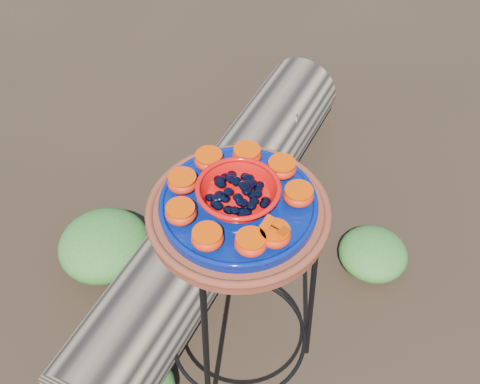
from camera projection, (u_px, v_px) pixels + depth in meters
ground at (239, 359)px, 1.92m from camera, size 60.00×60.00×0.00m
plant_stand at (239, 299)px, 1.67m from camera, size 0.44×0.44×0.70m
terracotta_saucer at (238, 214)px, 1.39m from camera, size 0.42×0.42×0.03m
cobalt_plate at (238, 205)px, 1.37m from camera, size 0.36×0.36×0.02m
red_bowl at (238, 195)px, 1.35m from camera, size 0.18×0.18×0.05m
glass_gems at (238, 183)px, 1.32m from camera, size 0.14×0.14×0.02m
orange_half_0 at (275, 235)px, 1.28m from camera, size 0.07×0.07×0.04m
orange_half_1 at (298, 195)px, 1.35m from camera, size 0.07×0.07×0.04m
orange_half_2 at (282, 168)px, 1.41m from camera, size 0.07×0.07×0.04m
orange_half_3 at (247, 155)px, 1.44m from camera, size 0.07×0.07×0.04m
orange_half_4 at (209, 160)px, 1.43m from camera, size 0.07×0.07×0.04m
orange_half_5 at (183, 182)px, 1.38m from camera, size 0.07×0.07×0.04m
orange_half_6 at (181, 213)px, 1.32m from camera, size 0.07×0.07×0.04m
orange_half_7 at (207, 238)px, 1.27m from camera, size 0.07×0.07×0.04m
orange_half_8 at (251, 243)px, 1.26m from camera, size 0.07×0.07×0.04m
butterfly at (275, 227)px, 1.26m from camera, size 0.08×0.06×0.01m
driftwood_log at (218, 212)px, 2.15m from camera, size 1.62×1.10×0.30m
foliage_right at (373, 253)px, 2.13m from camera, size 0.24×0.24×0.12m
foliage_back at (104, 244)px, 2.13m from camera, size 0.33×0.33×0.16m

